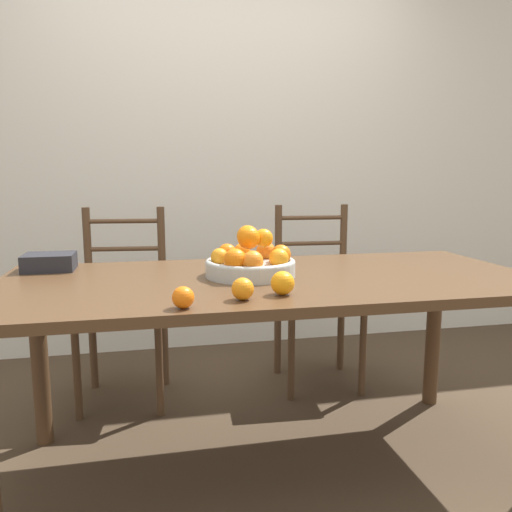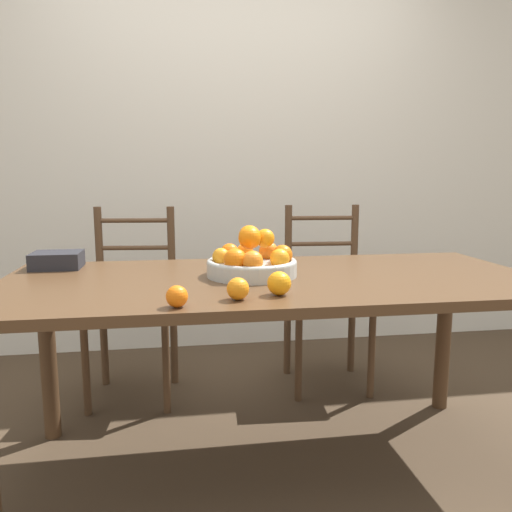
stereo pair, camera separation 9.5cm
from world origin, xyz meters
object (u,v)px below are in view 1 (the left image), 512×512
at_px(fruit_bowl, 251,261).
at_px(chair_right, 317,299).
at_px(book_stack, 49,262).
at_px(orange_loose_1, 283,283).
at_px(chair_left, 123,309).
at_px(orange_loose_0, 243,289).
at_px(orange_loose_2, 183,297).

relative_size(fruit_bowl, chair_right, 0.35).
relative_size(chair_right, book_stack, 5.06).
bearing_deg(orange_loose_1, book_stack, 143.38).
xyz_separation_m(chair_left, book_stack, (-0.25, -0.45, 0.33)).
distance_m(orange_loose_0, orange_loose_2, 0.19).
distance_m(orange_loose_1, orange_loose_2, 0.33).
bearing_deg(orange_loose_2, book_stack, 124.83).
xyz_separation_m(fruit_bowl, book_stack, (-0.76, 0.28, -0.02)).
xyz_separation_m(orange_loose_0, book_stack, (-0.67, 0.64, -0.00)).
distance_m(chair_left, book_stack, 0.61).
bearing_deg(book_stack, chair_left, 60.79).
bearing_deg(orange_loose_2, orange_loose_1, 17.07).
distance_m(fruit_bowl, book_stack, 0.81).
relative_size(fruit_bowl, orange_loose_0, 4.91).
height_order(orange_loose_2, chair_left, chair_left).
height_order(chair_right, book_stack, chair_right).
bearing_deg(chair_left, orange_loose_1, -56.59).
height_order(fruit_bowl, orange_loose_0, fruit_bowl).
bearing_deg(fruit_bowl, chair_left, 125.06).
bearing_deg(fruit_bowl, orange_loose_0, -105.29).
xyz_separation_m(orange_loose_0, orange_loose_2, (-0.18, -0.06, -0.00)).
relative_size(orange_loose_0, chair_left, 0.07).
distance_m(fruit_bowl, orange_loose_2, 0.50).
bearing_deg(book_stack, fruit_bowl, -20.21).
bearing_deg(book_stack, orange_loose_0, -43.61).
xyz_separation_m(orange_loose_2, chair_left, (-0.23, 1.14, -0.33)).
height_order(orange_loose_0, orange_loose_2, orange_loose_0).
bearing_deg(fruit_bowl, book_stack, 159.79).
relative_size(orange_loose_2, book_stack, 0.33).
bearing_deg(orange_loose_2, orange_loose_0, 17.95).
bearing_deg(book_stack, chair_right, 19.33).
xyz_separation_m(orange_loose_1, orange_loose_2, (-0.32, -0.10, -0.01)).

